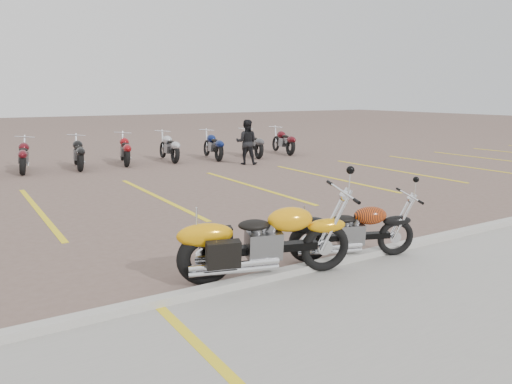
% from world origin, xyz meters
% --- Properties ---
extents(ground, '(100.00, 100.00, 0.00)m').
position_xyz_m(ground, '(0.00, 0.00, 0.00)').
color(ground, '#6F584F').
rests_on(ground, ground).
extents(concrete_apron, '(60.00, 5.00, 0.01)m').
position_xyz_m(concrete_apron, '(0.00, -4.50, 0.01)').
color(concrete_apron, '#9E9B93').
rests_on(concrete_apron, ground).
extents(curb, '(60.00, 0.18, 0.12)m').
position_xyz_m(curb, '(0.00, -2.00, 0.06)').
color(curb, '#ADAAA3').
rests_on(curb, ground).
extents(parking_stripes, '(38.00, 5.50, 0.01)m').
position_xyz_m(parking_stripes, '(0.00, 4.00, 0.00)').
color(parking_stripes, yellow).
rests_on(parking_stripes, ground).
extents(yellow_cruiser, '(2.37, 0.81, 1.00)m').
position_xyz_m(yellow_cruiser, '(-0.76, -1.87, 0.49)').
color(yellow_cruiser, black).
rests_on(yellow_cruiser, ground).
extents(flame_cruiser, '(1.90, 0.82, 0.82)m').
position_xyz_m(flame_cruiser, '(0.80, -1.88, 0.41)').
color(flame_cruiser, black).
rests_on(flame_cruiser, ground).
extents(person_b, '(0.97, 0.94, 1.58)m').
position_xyz_m(person_b, '(4.74, 7.79, 0.79)').
color(person_b, black).
rests_on(person_b, ground).
extents(bg_bike_row, '(18.99, 2.06, 1.10)m').
position_xyz_m(bg_bike_row, '(-1.41, 9.86, 0.55)').
color(bg_bike_row, black).
rests_on(bg_bike_row, ground).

